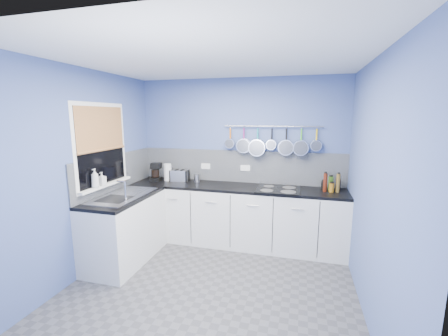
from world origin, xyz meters
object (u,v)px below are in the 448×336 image
at_px(soap_bottle_a, 95,178).
at_px(canister, 197,178).
at_px(soap_bottle_b, 102,179).
at_px(hob, 278,189).
at_px(paper_towel, 168,172).
at_px(coffee_maker, 156,172).
at_px(toaster, 180,176).

distance_m(soap_bottle_a, canister, 1.54).
height_order(soap_bottle_b, hob, soap_bottle_b).
relative_size(paper_towel, coffee_maker, 0.96).
xyz_separation_m(toaster, hob, (1.58, -0.17, -0.08)).
bearing_deg(coffee_maker, hob, -10.91).
height_order(toaster, hob, toaster).
relative_size(soap_bottle_a, paper_towel, 0.87).
height_order(paper_towel, canister, paper_towel).
xyz_separation_m(canister, hob, (1.29, -0.18, -0.06)).
distance_m(soap_bottle_b, toaster, 1.27).
height_order(soap_bottle_b, canister, soap_bottle_b).
relative_size(paper_towel, canister, 2.21).
height_order(toaster, canister, toaster).
height_order(canister, hob, canister).
bearing_deg(hob, soap_bottle_b, -156.64).
relative_size(soap_bottle_a, canister, 1.93).
relative_size(soap_bottle_a, soap_bottle_b, 1.39).
xyz_separation_m(soap_bottle_b, coffee_maker, (0.22, 1.02, -0.09)).
distance_m(toaster, hob, 1.59).
relative_size(coffee_maker, toaster, 1.04).
relative_size(soap_bottle_b, paper_towel, 0.63).
xyz_separation_m(coffee_maker, canister, (0.67, 0.09, -0.08)).
bearing_deg(soap_bottle_b, toaster, 61.90).
distance_m(coffee_maker, canister, 0.68).
bearing_deg(hob, toaster, 173.83).
height_order(coffee_maker, toaster, coffee_maker).
bearing_deg(toaster, soap_bottle_b, -130.00).
bearing_deg(toaster, soap_bottle_a, -127.49).
height_order(soap_bottle_a, canister, soap_bottle_a).
bearing_deg(paper_towel, canister, 4.04).
distance_m(coffee_maker, hob, 1.96).
bearing_deg(soap_bottle_a, hob, 26.13).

